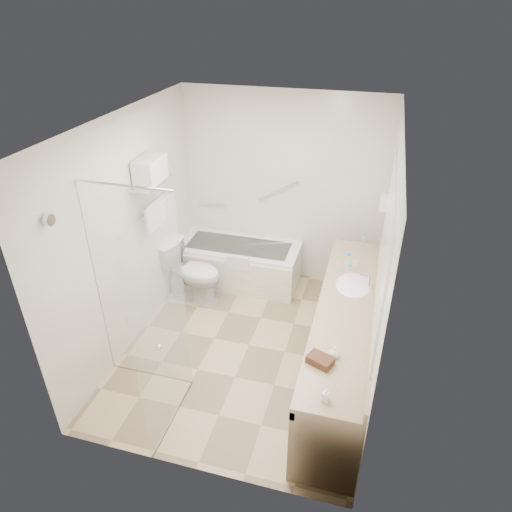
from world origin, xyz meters
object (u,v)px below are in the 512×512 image
(amenity_basket, at_px, (320,360))
(water_bottle_left, at_px, (349,273))
(vanity_counter, at_px, (344,324))
(bathtub, at_px, (239,263))
(toilet, at_px, (192,272))

(amenity_basket, height_order, water_bottle_left, water_bottle_left)
(vanity_counter, relative_size, amenity_basket, 13.34)
(bathtub, distance_m, water_bottle_left, 1.87)
(bathtub, relative_size, toilet, 2.02)
(vanity_counter, height_order, water_bottle_left, water_bottle_left)
(amenity_basket, bearing_deg, water_bottle_left, 85.50)
(bathtub, bearing_deg, vanity_counter, -42.35)
(vanity_counter, relative_size, water_bottle_left, 13.67)
(bathtub, bearing_deg, amenity_basket, -57.88)
(vanity_counter, xyz_separation_m, water_bottle_left, (-0.03, 0.47, 0.30))
(toilet, height_order, water_bottle_left, water_bottle_left)
(vanity_counter, bearing_deg, bathtub, 137.65)
(toilet, distance_m, water_bottle_left, 2.06)
(toilet, xyz_separation_m, amenity_basket, (1.84, -1.68, 0.50))
(amenity_basket, relative_size, water_bottle_left, 1.02)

